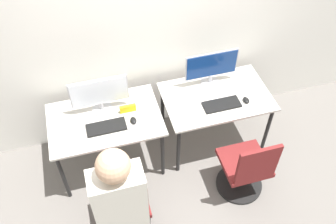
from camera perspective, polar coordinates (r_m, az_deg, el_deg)
ground_plane at (r=4.08m, az=0.55°, el=-9.58°), size 20.00×20.00×0.00m
wall_back at (r=3.64m, az=-3.07°, el=13.66°), size 12.00×0.05×2.80m
desk_left at (r=3.73m, az=-9.50°, el=-1.82°), size 1.09×0.71×0.71m
monitor_left at (r=3.62m, az=-10.40°, el=2.71°), size 0.56×0.20×0.39m
keyboard_left at (r=3.59m, az=-9.37°, el=-2.28°), size 0.38×0.16×0.02m
mouse_left at (r=3.60m, az=-5.30°, el=-1.29°), size 0.06×0.09×0.03m
office_chair_left at (r=3.50m, az=-6.68°, el=-14.45°), size 0.48×0.48×0.87m
person_left at (r=2.83m, az=-6.92°, el=-15.57°), size 0.36×0.22×1.67m
desk_right at (r=3.93m, az=7.31°, el=1.68°), size 1.09×0.71×0.71m
monitor_right at (r=3.87m, az=6.63°, el=6.80°), size 0.56×0.20×0.39m
keyboard_right at (r=3.78m, az=8.18°, el=1.13°), size 0.38×0.16×0.02m
mouse_right at (r=3.86m, az=11.82°, el=1.78°), size 0.06×0.09×0.03m
office_chair_right at (r=3.77m, az=11.76°, el=-8.67°), size 0.48×0.48×0.87m
placard_left at (r=3.68m, az=-6.15°, el=0.53°), size 0.16×0.03×0.08m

